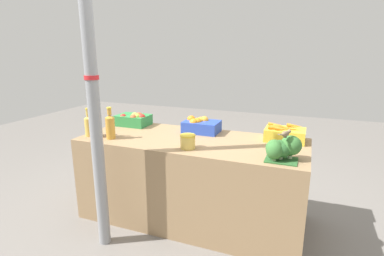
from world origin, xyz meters
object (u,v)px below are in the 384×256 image
at_px(support_pole, 93,94).
at_px(juice_bottle_amber, 110,126).
at_px(pickle_jar, 188,141).
at_px(sparrow_bird, 286,134).
at_px(broccoli_pile, 281,148).
at_px(juice_bottle_golden, 89,125).
at_px(carrot_crate, 285,134).
at_px(orange_crate, 201,125).
at_px(apple_crate, 134,119).
at_px(juice_bottle_ruby, 98,124).

bearing_deg(support_pole, juice_bottle_amber, 112.31).
bearing_deg(pickle_jar, sparrow_bird, -1.89).
distance_m(juice_bottle_amber, sparrow_bird, 1.47).
relative_size(broccoli_pile, pickle_jar, 1.95).
height_order(broccoli_pile, sparrow_bird, sparrow_bird).
xyz_separation_m(support_pole, juice_bottle_golden, (-0.38, 0.37, -0.35)).
distance_m(carrot_crate, broccoli_pile, 0.50).
height_order(carrot_crate, juice_bottle_amber, juice_bottle_amber).
bearing_deg(pickle_jar, orange_crate, 98.32).
bearing_deg(sparrow_bird, carrot_crate, 36.29).
relative_size(broccoli_pile, sparrow_bird, 1.98).
distance_m(broccoli_pile, juice_bottle_golden, 1.68).
bearing_deg(juice_bottle_golden, orange_crate, 29.05).
relative_size(apple_crate, juice_bottle_ruby, 1.13).
relative_size(carrot_crate, juice_bottle_ruby, 1.13).
xyz_separation_m(orange_crate, sparrow_bird, (0.81, -0.52, 0.14)).
bearing_deg(pickle_jar, carrot_crate, 35.49).
distance_m(juice_bottle_ruby, sparrow_bird, 1.59).
relative_size(orange_crate, juice_bottle_amber, 1.17).
xyz_separation_m(carrot_crate, juice_bottle_ruby, (-1.55, -0.49, 0.07)).
bearing_deg(juice_bottle_ruby, carrot_crate, 17.64).
xyz_separation_m(juice_bottle_golden, pickle_jar, (0.96, -0.00, -0.05)).
bearing_deg(apple_crate, juice_bottle_amber, -81.72).
bearing_deg(pickle_jar, juice_bottle_golden, 179.91).
bearing_deg(apple_crate, orange_crate, 0.79).
height_order(support_pole, pickle_jar, support_pole).
xyz_separation_m(orange_crate, juice_bottle_ruby, (-0.79, -0.50, 0.06)).
bearing_deg(sparrow_bird, apple_crate, 103.57).
xyz_separation_m(orange_crate, juice_bottle_amber, (-0.66, -0.50, 0.05)).
height_order(apple_crate, juice_bottle_amber, juice_bottle_amber).
distance_m(apple_crate, sparrow_bird, 1.62).
relative_size(apple_crate, juice_bottle_golden, 1.28).
bearing_deg(orange_crate, juice_bottle_amber, -143.06).
distance_m(juice_bottle_golden, juice_bottle_ruby, 0.11).
bearing_deg(broccoli_pile, orange_crate, 147.58).
distance_m(juice_bottle_golden, sparrow_bird, 1.70).
bearing_deg(juice_bottle_ruby, apple_crate, 83.35).
xyz_separation_m(pickle_jar, sparrow_bird, (0.73, -0.02, 0.15)).
relative_size(apple_crate, broccoli_pile, 1.37).
xyz_separation_m(apple_crate, juice_bottle_ruby, (-0.06, -0.49, 0.06)).
bearing_deg(orange_crate, pickle_jar, -81.68).
relative_size(support_pole, apple_crate, 7.30).
bearing_deg(pickle_jar, support_pole, -147.51).
relative_size(juice_bottle_amber, pickle_jar, 2.28).
distance_m(juice_bottle_ruby, pickle_jar, 0.86).
relative_size(orange_crate, pickle_jar, 2.68).
relative_size(support_pole, pickle_jar, 19.58).
relative_size(juice_bottle_golden, juice_bottle_ruby, 0.88).
relative_size(support_pole, sparrow_bird, 19.87).
xyz_separation_m(juice_bottle_amber, sparrow_bird, (1.46, -0.03, 0.09)).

